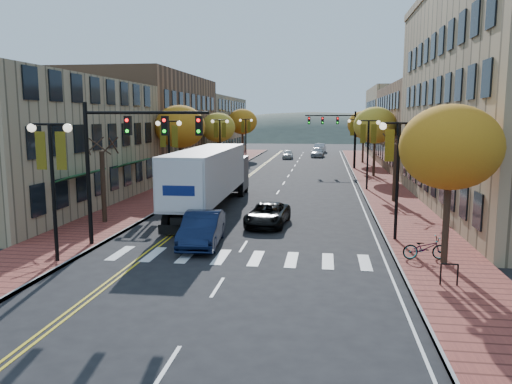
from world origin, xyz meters
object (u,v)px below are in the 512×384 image
(navy_sedan, at_px, (202,229))
(bicycle, at_px, (425,248))
(semi_truck, at_px, (212,174))
(black_suv, at_px, (268,214))

(navy_sedan, xyz_separation_m, bicycle, (10.34, -1.58, -0.17))
(semi_truck, xyz_separation_m, black_suv, (4.32, -4.40, -1.82))
(black_suv, height_order, bicycle, black_suv)
(semi_truck, relative_size, navy_sedan, 3.40)
(semi_truck, relative_size, black_suv, 3.61)
(navy_sedan, relative_size, black_suv, 1.06)
(semi_truck, distance_m, navy_sedan, 9.70)
(semi_truck, height_order, bicycle, semi_truck)
(semi_truck, relative_size, bicycle, 8.78)
(black_suv, distance_m, bicycle, 10.11)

